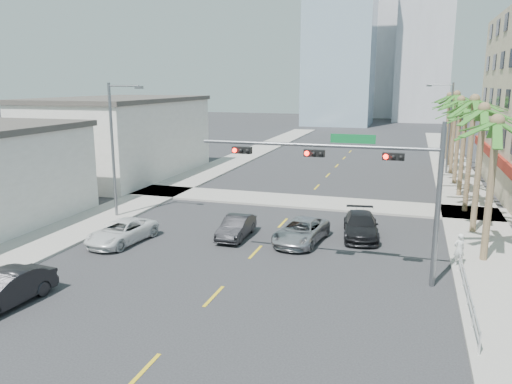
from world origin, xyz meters
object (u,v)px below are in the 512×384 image
Objects in this scene: car_lane_left at (236,227)px; car_lane_right at (361,225)px; traffic_signal_mast at (365,172)px; car_lane_center at (301,231)px; car_parked_far at (122,232)px; pedestrian at (459,249)px; car_parked_mid at (5,290)px.

car_lane_left is 7.39m from car_lane_right.
traffic_signal_mast is 7.30m from car_lane_center.
pedestrian reaches higher than car_parked_far.
car_lane_left is 3.88m from car_lane_center.
pedestrian is at bearing 34.68° from car_parked_mid.
car_lane_left is (5.93, 11.58, -0.07)m from car_parked_mid.
car_parked_mid is 19.01m from car_lane_right.
car_lane_right reaches higher than car_parked_far.
traffic_signal_mast is at bearing -41.96° from car_lane_center.
car_lane_center is (9.80, 11.82, -0.05)m from car_parked_mid.
car_parked_mid is 13.02m from car_lane_left.
car_lane_center is 2.97× the size of pedestrian.
car_lane_center is (3.87, 0.24, 0.03)m from car_lane_left.
car_lane_left is at bearing -168.92° from car_lane_center.
traffic_signal_mast is 6.72m from pedestrian.
car_parked_far is 1.19× the size of car_lane_left.
car_lane_right is at bearing 52.33° from car_parked_mid.
car_lane_center is 0.99× the size of car_lane_right.
car_lane_left is at bearing -169.36° from car_lane_right.
car_lane_left is 12.25m from pedestrian.
pedestrian is at bearing 32.00° from traffic_signal_mast.
car_parked_mid is at bearing -117.89° from car_lane_left.
car_parked_mid is at bearing -140.72° from car_lane_right.
car_parked_mid is 15.36m from car_lane_center.
traffic_signal_mast is at bearing 2.13° from car_parked_far.
pedestrian is (8.30, -1.61, 0.29)m from car_lane_center.
car_parked_far is 0.96× the size of car_lane_right.
traffic_signal_mast is 9.78m from car_lane_left.
pedestrian reaches higher than car_parked_mid.
car_parked_far is (-13.58, 1.29, -4.41)m from traffic_signal_mast.
pedestrian reaches higher than car_lane_center.
car_lane_center is at bearing 130.51° from traffic_signal_mast.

